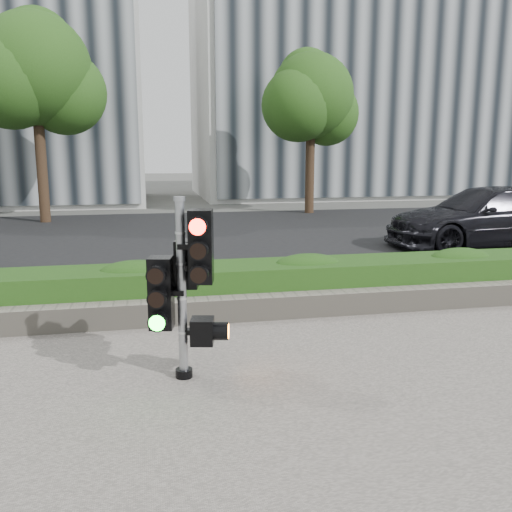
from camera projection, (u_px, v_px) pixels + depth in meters
name	position (u px, v px, depth m)	size (l,w,h in m)	color
ground	(244.00, 374.00, 6.05)	(120.00, 120.00, 0.00)	#51514C
road	(183.00, 237.00, 15.67)	(60.00, 13.00, 0.02)	black
curb	(211.00, 296.00, 9.07)	(60.00, 0.25, 0.12)	gray
stone_wall	(221.00, 309.00, 7.84)	(12.00, 0.32, 0.34)	gray
hedge	(215.00, 287.00, 8.43)	(12.00, 1.00, 0.68)	#447A25
building_right	(354.00, 89.00, 31.13)	(18.00, 10.00, 12.00)	#B7B7B2
tree_left	(35.00, 74.00, 18.22)	(4.61, 4.03, 7.34)	black
tree_right	(310.00, 99.00, 21.25)	(4.10, 3.58, 6.53)	black
traffic_signal	(184.00, 279.00, 5.71)	(0.71, 0.56, 1.96)	black
car_dark	(485.00, 217.00, 14.09)	(2.15, 5.28, 1.53)	black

